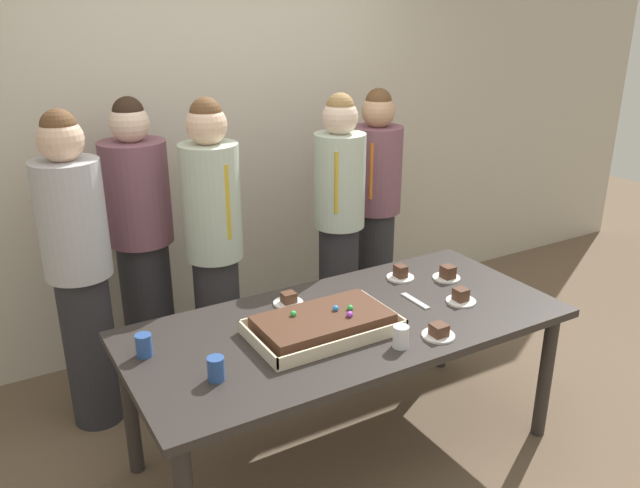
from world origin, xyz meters
name	(u,v)px	position (x,y,z in m)	size (l,w,h in m)	color
ground_plane	(346,450)	(0.00, 0.00, 0.00)	(12.00, 12.00, 0.00)	brown
interior_back_panel	(213,112)	(0.00, 1.60, 1.50)	(8.00, 0.12, 3.00)	beige
party_table	(348,335)	(0.00, 0.00, 0.67)	(2.08, 0.95, 0.75)	#2D2826
sheet_cake	(323,324)	(-0.16, -0.04, 0.79)	(0.67, 0.39, 0.11)	beige
plated_slice_near_left	(447,274)	(0.73, 0.14, 0.77)	(0.15, 0.15, 0.08)	white
plated_slice_near_right	(400,274)	(0.51, 0.27, 0.77)	(0.15, 0.15, 0.07)	white
plated_slice_far_left	(439,332)	(0.27, -0.34, 0.77)	(0.15, 0.15, 0.06)	white
plated_slice_far_right	(288,300)	(-0.16, 0.30, 0.77)	(0.15, 0.15, 0.06)	white
plated_slice_center_front	(461,298)	(0.60, -0.12, 0.77)	(0.15, 0.15, 0.07)	white
drink_cup_nearest	(401,337)	(0.07, -0.32, 0.80)	(0.07, 0.07, 0.10)	white
drink_cup_middle	(216,369)	(-0.72, -0.16, 0.80)	(0.07, 0.07, 0.10)	#2D5199
drink_cup_far_end	(144,345)	(-0.92, 0.17, 0.80)	(0.07, 0.07, 0.10)	#2D5199
cake_server_utensil	(415,301)	(0.40, 0.00, 0.75)	(0.03, 0.20, 0.01)	silver
person_serving_front	(142,242)	(-0.63, 1.21, 0.87)	(0.37, 0.37, 1.69)	#28282D
person_green_shirt_behind	(339,227)	(0.45, 0.81, 0.89)	(0.30, 0.30, 1.68)	#28282D
person_striped_tie_right	(214,245)	(-0.31, 0.89, 0.90)	(0.32, 0.32, 1.70)	#28282D
person_far_right_suit	(375,211)	(0.86, 1.02, 0.87)	(0.33, 0.33, 1.66)	#28282D
person_left_edge_reaching	(79,269)	(-1.02, 0.92, 0.89)	(0.33, 0.33, 1.70)	#28282D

